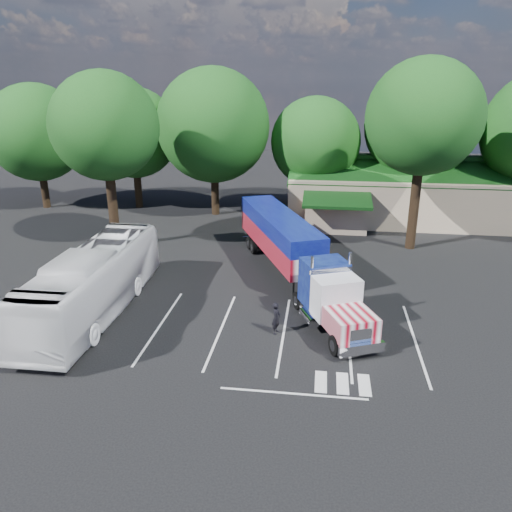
# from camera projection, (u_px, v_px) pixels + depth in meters

# --- Properties ---
(ground) EXTENTS (120.00, 120.00, 0.00)m
(ground) POSITION_uv_depth(u_px,v_px,m) (240.00, 284.00, 30.95)
(ground) COLOR black
(ground) RESTS_ON ground
(event_hall) EXTENTS (24.20, 14.12, 5.55)m
(event_hall) POSITION_uv_depth(u_px,v_px,m) (422.00, 193.00, 45.08)
(event_hall) COLOR tan
(event_hall) RESTS_ON ground
(tree_row_a) EXTENTS (9.00, 9.00, 11.68)m
(tree_row_a) POSITION_uv_depth(u_px,v_px,m) (36.00, 133.00, 46.67)
(tree_row_a) COLOR black
(tree_row_a) RESTS_ON ground
(tree_row_b) EXTENTS (8.40, 8.40, 11.35)m
(tree_row_b) POSITION_uv_depth(u_px,v_px,m) (134.00, 133.00, 46.76)
(tree_row_b) COLOR black
(tree_row_b) RESTS_ON ground
(tree_row_c) EXTENTS (10.00, 10.00, 13.05)m
(tree_row_c) POSITION_uv_depth(u_px,v_px,m) (213.00, 126.00, 43.96)
(tree_row_c) COLOR black
(tree_row_c) RESTS_ON ground
(tree_row_d) EXTENTS (8.00, 8.00, 10.60)m
(tree_row_d) POSITION_uv_depth(u_px,v_px,m) (315.00, 142.00, 44.54)
(tree_row_d) COLOR black
(tree_row_d) RESTS_ON ground
(tree_row_e) EXTENTS (9.60, 9.60, 12.90)m
(tree_row_e) POSITION_uv_depth(u_px,v_px,m) (420.00, 126.00, 43.36)
(tree_row_e) COLOR black
(tree_row_e) RESTS_ON ground
(tree_near_left) EXTENTS (7.60, 7.60, 12.65)m
(tree_near_left) POSITION_uv_depth(u_px,v_px,m) (105.00, 127.00, 34.88)
(tree_near_left) COLOR black
(tree_near_left) RESTS_ON ground
(tree_near_right) EXTENTS (8.00, 8.00, 13.50)m
(tree_near_right) POSITION_uv_depth(u_px,v_px,m) (424.00, 118.00, 34.23)
(tree_near_right) COLOR black
(tree_near_right) RESTS_ON ground
(semi_truck) EXTENTS (9.10, 17.59, 3.81)m
(semi_truck) POSITION_uv_depth(u_px,v_px,m) (291.00, 247.00, 30.82)
(semi_truck) COLOR black
(semi_truck) RESTS_ON ground
(woman) EXTENTS (0.52, 0.67, 1.64)m
(woman) POSITION_uv_depth(u_px,v_px,m) (276.00, 318.00, 24.72)
(woman) COLOR black
(woman) RESTS_ON ground
(bicycle) EXTENTS (1.61, 1.76, 0.93)m
(bicycle) POSITION_uv_depth(u_px,v_px,m) (280.00, 239.00, 37.86)
(bicycle) COLOR black
(bicycle) RESTS_ON ground
(tour_bus) EXTENTS (3.06, 12.81, 3.57)m
(tour_bus) POSITION_uv_depth(u_px,v_px,m) (94.00, 282.00, 26.58)
(tour_bus) COLOR silver
(tour_bus) RESTS_ON ground
(silver_sedan) EXTENTS (4.08, 1.50, 1.33)m
(silver_sedan) POSITION_uv_depth(u_px,v_px,m) (323.00, 217.00, 43.15)
(silver_sedan) COLOR #95979C
(silver_sedan) RESTS_ON ground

